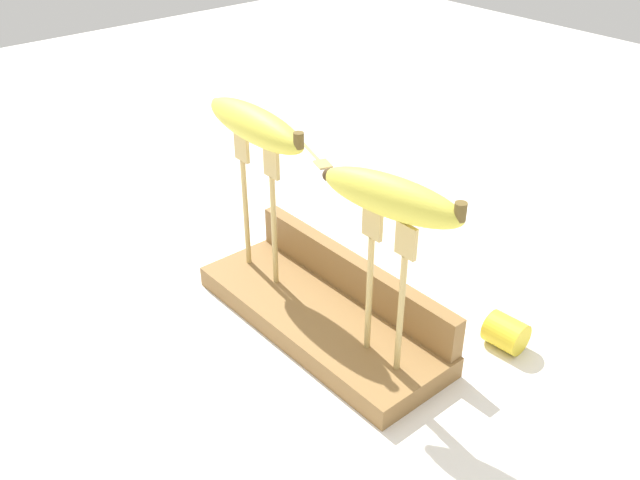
% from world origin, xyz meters
% --- Properties ---
extents(ground_plane, '(3.00, 3.00, 0.00)m').
position_xyz_m(ground_plane, '(0.00, 0.00, 0.00)').
color(ground_plane, silver).
extents(wooden_board, '(0.35, 0.13, 0.03)m').
position_xyz_m(wooden_board, '(0.00, 0.00, 0.01)').
color(wooden_board, olive).
rests_on(wooden_board, ground).
extents(board_backstop, '(0.34, 0.02, 0.05)m').
position_xyz_m(board_backstop, '(0.00, 0.05, 0.05)').
color(board_backstop, olive).
rests_on(board_backstop, wooden_board).
extents(fork_stand_left, '(0.09, 0.01, 0.19)m').
position_xyz_m(fork_stand_left, '(-0.11, -0.01, 0.14)').
color(fork_stand_left, tan).
rests_on(fork_stand_left, wooden_board).
extents(fork_stand_right, '(0.07, 0.01, 0.18)m').
position_xyz_m(fork_stand_right, '(0.11, -0.01, 0.14)').
color(fork_stand_right, tan).
rests_on(fork_stand_right, wooden_board).
extents(banana_raised_left, '(0.19, 0.05, 0.04)m').
position_xyz_m(banana_raised_left, '(-0.11, -0.01, 0.24)').
color(banana_raised_left, '#DBD147').
rests_on(banana_raised_left, fork_stand_left).
extents(banana_raised_right, '(0.17, 0.07, 0.04)m').
position_xyz_m(banana_raised_right, '(0.11, -0.01, 0.23)').
color(banana_raised_right, '#DBD147').
rests_on(banana_raised_right, fork_stand_right).
extents(fork_fallen_far, '(0.18, 0.08, 0.01)m').
position_xyz_m(fork_fallen_far, '(-0.40, 0.33, 0.00)').
color(fork_fallen_far, tan).
rests_on(fork_fallen_far, ground).
extents(banana_chunk_near, '(0.05, 0.04, 0.04)m').
position_xyz_m(banana_chunk_near, '(0.17, 0.15, 0.02)').
color(banana_chunk_near, yellow).
rests_on(banana_chunk_near, ground).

